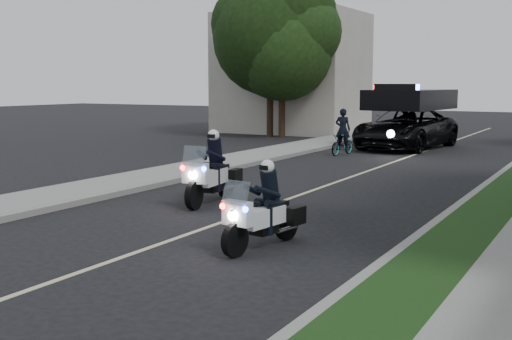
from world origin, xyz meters
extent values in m
plane|color=black|center=(0.00, 0.00, 0.00)|extent=(120.00, 120.00, 0.00)
cube|color=gray|center=(4.10, 10.00, 0.07)|extent=(0.20, 60.00, 0.15)
cube|color=gray|center=(-4.10, 10.00, 0.07)|extent=(0.20, 60.00, 0.15)
cube|color=gray|center=(-5.20, 10.00, 0.08)|extent=(2.00, 60.00, 0.16)
cube|color=#A8A396|center=(-10.00, 26.00, 3.50)|extent=(8.00, 6.00, 7.00)
cube|color=#BFB78C|center=(0.00, 10.00, 0.00)|extent=(0.12, 50.00, 0.01)
imported|color=black|center=(-1.08, 19.45, 0.00)|extent=(3.64, 6.66, 3.10)
imported|color=black|center=(-2.57, 15.55, 0.00)|extent=(0.78, 1.73, 0.88)
imported|color=black|center=(-2.57, 15.55, 0.00)|extent=(0.65, 0.47, 1.71)
camera|label=1|loc=(7.20, -9.22, 2.95)|focal=45.49mm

